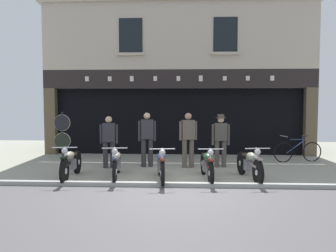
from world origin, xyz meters
The scene contains 15 objects.
ground centered at (0.00, -0.98, -0.04)m, with size 22.50×22.00×0.18m.
shop_facade centered at (0.00, 7.03, 1.67)m, with size 10.80×4.42×6.04m.
motorcycle_left centered at (-2.76, 0.82, 0.43)m, with size 0.62×1.95×0.92m.
motorcycle_center_left centered at (-1.56, 0.91, 0.42)m, with size 0.62×2.06×0.91m.
motorcycle_center centered at (-0.36, 0.72, 0.42)m, with size 0.62×1.94×0.91m.
motorcycle_center_right centered at (0.83, 0.87, 0.41)m, with size 0.62×1.97×0.91m.
motorcycle_right centered at (1.94, 0.91, 0.42)m, with size 0.62×1.94×0.92m.
salesman_left centered at (-2.09, 2.36, 0.88)m, with size 0.56×0.27×1.60m.
shopkeeper_center centered at (-0.93, 2.59, 0.95)m, with size 0.55×0.29×1.71m.
salesman_right centered at (0.36, 2.52, 0.95)m, with size 0.55×0.29×1.70m.
assistant_far_right centered at (1.37, 2.66, 0.92)m, with size 0.56×0.34×1.66m.
tyre_sign_pole centered at (-3.94, 3.41, 1.01)m, with size 0.57×0.06×1.71m.
advert_board_near centered at (2.54, 5.40, 1.82)m, with size 0.69×0.03×1.11m.
advert_board_far centered at (3.70, 5.40, 1.75)m, with size 0.65×0.03×0.93m.
leaning_bicycle centered at (4.14, 3.79, 0.37)m, with size 1.72×0.53×0.94m.
Camera 1 is at (0.24, -7.81, 1.96)m, focal length 35.78 mm.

